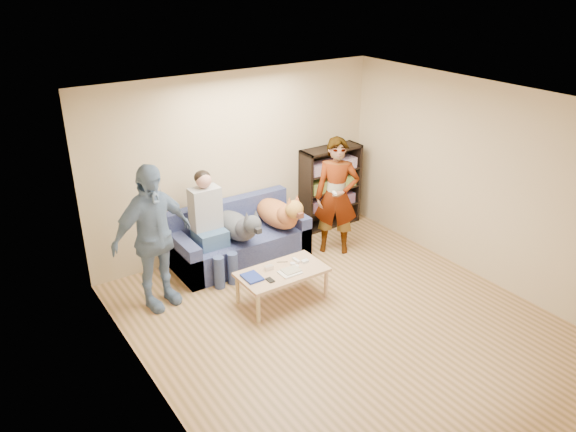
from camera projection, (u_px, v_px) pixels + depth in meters
ground at (344, 324)px, 6.63m from camera, size 5.00×5.00×0.00m
ceiling at (355, 106)px, 5.57m from camera, size 5.00×5.00×0.00m
wall_back at (238, 163)px, 8.00m from camera, size 4.50×0.00×4.50m
wall_front at (561, 342)px, 4.20m from camera, size 4.50×0.00×4.50m
wall_left at (152, 284)px, 4.96m from camera, size 0.00×5.00×5.00m
wall_right at (484, 183)px, 7.24m from camera, size 0.00×5.00×5.00m
blanket at (287, 219)px, 8.17m from camera, size 0.37×0.31×0.13m
person_standing_right at (337, 196)px, 8.00m from camera, size 0.74×0.72×1.72m
person_standing_left at (153, 238)px, 6.66m from camera, size 1.15×0.67×1.83m
held_controller at (334, 193)px, 7.68m from camera, size 0.08×0.12×0.03m
notebook_blue at (252, 277)px, 6.77m from camera, size 0.20×0.26×0.03m
papers at (290, 272)px, 6.89m from camera, size 0.26×0.20×0.02m
magazine at (291, 270)px, 6.91m from camera, size 0.22×0.17×0.01m
camera_silver at (269, 268)px, 6.96m from camera, size 0.11×0.06×0.05m
controller_a at (296, 260)px, 7.15m from camera, size 0.04×0.13×0.03m
controller_b at (305, 261)px, 7.13m from camera, size 0.09×0.06×0.03m
headphone_cup_a at (296, 266)px, 7.02m from camera, size 0.07×0.07×0.02m
headphone_cup_b at (293, 264)px, 7.08m from camera, size 0.07×0.07×0.02m
pen_orange at (288, 276)px, 6.81m from camera, size 0.13×0.06×0.01m
pen_black at (282, 262)px, 7.14m from camera, size 0.13×0.08×0.01m
wallet at (270, 280)px, 6.72m from camera, size 0.07×0.12×0.02m
sofa at (239, 241)px, 7.98m from camera, size 1.90×0.85×0.82m
person_seated at (209, 221)px, 7.44m from camera, size 0.40×0.73×1.47m
dog_gray at (238, 226)px, 7.64m from camera, size 0.39×1.24×0.57m
dog_tan at (280, 213)px, 8.00m from camera, size 0.42×1.17×0.61m
coffee_table at (282, 274)px, 6.96m from camera, size 1.10×0.60×0.42m
bookshelf at (330, 185)px, 8.91m from camera, size 1.00×0.34×1.30m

